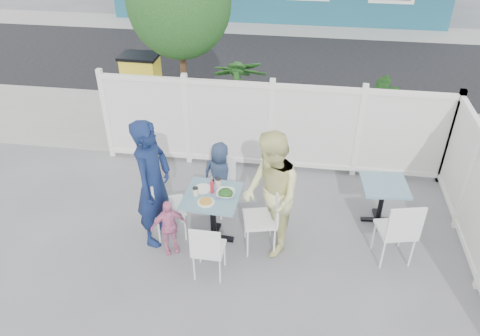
# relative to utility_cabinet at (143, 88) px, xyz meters

# --- Properties ---
(ground) EXTENTS (80.00, 80.00, 0.00)m
(ground) POSITION_rel_utility_cabinet_xyz_m (2.68, -4.00, -0.65)
(ground) COLOR slate
(near_sidewalk) EXTENTS (24.00, 2.60, 0.01)m
(near_sidewalk) POSITION_rel_utility_cabinet_xyz_m (2.68, -0.20, -0.64)
(near_sidewalk) COLOR gray
(near_sidewalk) RESTS_ON ground
(street) EXTENTS (24.00, 5.00, 0.01)m
(street) POSITION_rel_utility_cabinet_xyz_m (2.68, 3.50, -0.65)
(street) COLOR black
(street) RESTS_ON ground
(far_sidewalk) EXTENTS (24.00, 1.60, 0.01)m
(far_sidewalk) POSITION_rel_utility_cabinet_xyz_m (2.68, 6.60, -0.64)
(far_sidewalk) COLOR gray
(far_sidewalk) RESTS_ON ground
(fence_back) EXTENTS (5.86, 0.08, 1.60)m
(fence_back) POSITION_rel_utility_cabinet_xyz_m (2.78, -1.60, 0.13)
(fence_back) COLOR white
(fence_back) RESTS_ON ground
(tree) EXTENTS (1.80, 1.62, 3.59)m
(tree) POSITION_rel_utility_cabinet_xyz_m (1.08, -0.70, 1.94)
(tree) COLOR #382316
(tree) RESTS_ON ground
(utility_cabinet) EXTENTS (0.71, 0.51, 1.30)m
(utility_cabinet) POSITION_rel_utility_cabinet_xyz_m (0.00, 0.00, 0.00)
(utility_cabinet) COLOR yellow
(utility_cabinet) RESTS_ON ground
(potted_shrub_a) EXTENTS (1.16, 1.16, 1.77)m
(potted_shrub_a) POSITION_rel_utility_cabinet_xyz_m (2.17, -0.90, 0.23)
(potted_shrub_a) COLOR #133A14
(potted_shrub_a) RESTS_ON ground
(potted_shrub_b) EXTENTS (1.21, 1.37, 1.41)m
(potted_shrub_b) POSITION_rel_utility_cabinet_xyz_m (4.31, -1.00, 0.06)
(potted_shrub_b) COLOR #133A14
(potted_shrub_b) RESTS_ON ground
(main_table) EXTENTS (0.79, 0.79, 0.79)m
(main_table) POSITION_rel_utility_cabinet_xyz_m (2.16, -3.58, -0.04)
(main_table) COLOR slate
(main_table) RESTS_ON ground
(spare_table) EXTENTS (0.70, 0.70, 0.68)m
(spare_table) POSITION_rel_utility_cabinet_xyz_m (4.54, -2.83, -0.12)
(spare_table) COLOR slate
(spare_table) RESTS_ON ground
(chair_left) EXTENTS (0.58, 0.59, 1.01)m
(chair_left) POSITION_rel_utility_cabinet_xyz_m (1.44, -3.58, -0.06)
(chair_left) COLOR white
(chair_left) RESTS_ON ground
(chair_right) EXTENTS (0.53, 0.54, 1.00)m
(chair_right) POSITION_rel_utility_cabinet_xyz_m (2.91, -3.62, -0.07)
(chair_right) COLOR white
(chair_right) RESTS_ON ground
(chair_back) EXTENTS (0.55, 0.54, 0.92)m
(chair_back) POSITION_rel_utility_cabinet_xyz_m (2.12, -2.84, -0.11)
(chair_back) COLOR white
(chair_back) RESTS_ON ground
(chair_near) EXTENTS (0.40, 0.39, 0.87)m
(chair_near) POSITION_rel_utility_cabinet_xyz_m (2.23, -4.31, -0.14)
(chair_near) COLOR white
(chair_near) RESTS_ON ground
(chair_spare) EXTENTS (0.55, 0.54, 1.01)m
(chair_spare) POSITION_rel_utility_cabinet_xyz_m (4.65, -3.69, -0.06)
(chair_spare) COLOR white
(chair_spare) RESTS_ON ground
(man) EXTENTS (0.56, 0.76, 1.89)m
(man) POSITION_rel_utility_cabinet_xyz_m (1.37, -3.65, 0.30)
(man) COLOR #111F48
(man) RESTS_ON ground
(woman) EXTENTS (0.96, 1.07, 1.81)m
(woman) POSITION_rel_utility_cabinet_xyz_m (2.96, -3.63, 0.25)
(woman) COLOR #DED946
(woman) RESTS_ON ground
(boy) EXTENTS (0.57, 0.40, 1.10)m
(boy) POSITION_rel_utility_cabinet_xyz_m (2.11, -2.76, -0.10)
(boy) COLOR #24334F
(boy) RESTS_ON ground
(toddler) EXTENTS (0.54, 0.43, 0.85)m
(toddler) POSITION_rel_utility_cabinet_xyz_m (1.61, -3.91, -0.22)
(toddler) COLOR pink
(toddler) RESTS_ON ground
(plate_main) EXTENTS (0.23, 0.23, 0.01)m
(plate_main) POSITION_rel_utility_cabinet_xyz_m (2.11, -3.76, 0.14)
(plate_main) COLOR white
(plate_main) RESTS_ON main_table
(plate_side) EXTENTS (0.24, 0.24, 0.02)m
(plate_side) POSITION_rel_utility_cabinet_xyz_m (2.01, -3.47, 0.15)
(plate_side) COLOR white
(plate_side) RESTS_ON main_table
(salad_bowl) EXTENTS (0.26, 0.26, 0.06)m
(salad_bowl) POSITION_rel_utility_cabinet_xyz_m (2.34, -3.57, 0.17)
(salad_bowl) COLOR white
(salad_bowl) RESTS_ON main_table
(coffee_cup_a) EXTENTS (0.07, 0.07, 0.11)m
(coffee_cup_a) POSITION_rel_utility_cabinet_xyz_m (1.94, -3.62, 0.19)
(coffee_cup_a) COLOR beige
(coffee_cup_a) RESTS_ON main_table
(coffee_cup_b) EXTENTS (0.08, 0.08, 0.12)m
(coffee_cup_b) POSITION_rel_utility_cabinet_xyz_m (2.21, -3.37, 0.20)
(coffee_cup_b) COLOR beige
(coffee_cup_b) RESTS_ON main_table
(ketchup_bottle) EXTENTS (0.05, 0.05, 0.17)m
(ketchup_bottle) POSITION_rel_utility_cabinet_xyz_m (2.15, -3.53, 0.22)
(ketchup_bottle) COLOR red
(ketchup_bottle) RESTS_ON main_table
(salt_shaker) EXTENTS (0.03, 0.03, 0.06)m
(salt_shaker) POSITION_rel_utility_cabinet_xyz_m (2.10, -3.35, 0.17)
(salt_shaker) COLOR white
(salt_shaker) RESTS_ON main_table
(pepper_shaker) EXTENTS (0.03, 0.03, 0.07)m
(pepper_shaker) POSITION_rel_utility_cabinet_xyz_m (2.13, -3.32, 0.17)
(pepper_shaker) COLOR black
(pepper_shaker) RESTS_ON main_table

